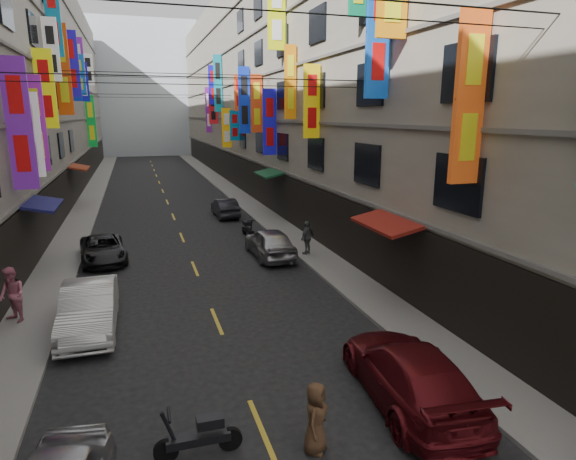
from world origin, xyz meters
TOP-DOWN VIEW (x-y plane):
  - sidewalk_left at (-6.00, 42.00)m, footprint 2.00×90.00m
  - sidewalk_right at (6.00, 42.00)m, footprint 2.00×90.00m
  - building_row_right at (11.99, 42.00)m, footprint 10.14×90.00m
  - haze_block at (0.00, 92.00)m, footprint 18.00×8.00m
  - shop_signage at (-0.25, 35.09)m, footprint 14.00×55.00m
  - street_awnings at (-1.26, 26.00)m, footprint 13.99×35.20m
  - overhead_cables at (0.00, 30.00)m, footprint 14.00×38.04m
  - lane_markings at (0.00, 39.00)m, footprint 0.12×80.20m
  - scooter_crossing at (-1.40, 11.52)m, footprint 1.80×0.50m
  - scooter_far_right at (3.63, 29.01)m, footprint 0.54×1.80m
  - car_left_mid at (-4.00, 18.53)m, footprint 1.63×4.63m
  - car_left_far at (-4.00, 26.49)m, footprint 2.42×4.46m
  - car_right_near at (3.69, 11.93)m, footprint 2.60×5.29m
  - car_right_mid at (3.75, 24.72)m, footprint 1.81×4.35m
  - car_right_far at (3.40, 34.95)m, footprint 1.44×3.87m
  - pedestrian_lfar at (-6.42, 19.73)m, footprint 1.06×1.09m
  - pedestrian_rfar at (5.54, 24.33)m, footprint 1.11×1.03m
  - pedestrian_crossing at (0.90, 10.95)m, footprint 0.85×0.91m

SIDE VIEW (x-z plane):
  - lane_markings at x=0.00m, z-range 0.00..0.01m
  - sidewalk_left at x=-6.00m, z-range 0.00..0.12m
  - sidewalk_right at x=6.00m, z-range 0.00..0.12m
  - scooter_crossing at x=-1.40m, z-range -0.13..1.01m
  - scooter_far_right at x=3.63m, z-range -0.13..1.01m
  - car_left_far at x=-4.00m, z-range 0.00..1.19m
  - car_right_far at x=3.40m, z-range 0.00..1.26m
  - car_right_mid at x=3.75m, z-range 0.00..1.47m
  - car_right_near at x=3.69m, z-range 0.00..1.48m
  - car_left_mid at x=-4.00m, z-range 0.00..1.52m
  - pedestrian_crossing at x=0.90m, z-range 0.00..1.53m
  - pedestrian_rfar at x=5.54m, z-range 0.12..1.78m
  - pedestrian_lfar at x=-6.42m, z-range 0.12..1.99m
  - street_awnings at x=-1.26m, z-range 2.80..3.20m
  - overhead_cables at x=0.00m, z-range 8.18..9.42m
  - shop_signage at x=-0.25m, z-range 3.19..15.07m
  - building_row_right at x=11.99m, z-range -0.01..18.99m
  - haze_block at x=0.00m, z-range 0.00..22.00m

